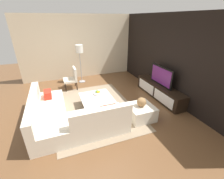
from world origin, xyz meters
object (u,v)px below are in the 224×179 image
(coffee_table, at_px, (97,102))
(accent_chair_near, at_px, (72,77))
(ottoman, at_px, (141,112))
(fruit_bowl, at_px, (98,93))
(decorative_ball, at_px, (142,102))
(floor_lamp, at_px, (79,51))
(media_console, at_px, (159,91))
(sectional_couch, at_px, (67,117))
(television, at_px, (161,76))

(coffee_table, relative_size, accent_chair_near, 1.17)
(ottoman, xyz_separation_m, fruit_bowl, (-1.17, -0.92, 0.23))
(decorative_ball, bearing_deg, fruit_bowl, -141.90)
(coffee_table, height_order, accent_chair_near, accent_chair_near)
(coffee_table, distance_m, ottoman, 1.42)
(floor_lamp, distance_m, ottoman, 3.72)
(coffee_table, bearing_deg, media_console, 87.51)
(media_console, height_order, accent_chair_near, accent_chair_near)
(accent_chair_near, distance_m, decorative_ball, 3.17)
(media_console, bearing_deg, decorative_ball, -55.21)
(accent_chair_near, xyz_separation_m, floor_lamp, (-0.59, 0.47, 0.88))
(floor_lamp, bearing_deg, sectional_couch, -17.61)
(floor_lamp, relative_size, fruit_bowl, 5.84)
(media_console, xyz_separation_m, sectional_couch, (0.50, -3.28, 0.04))
(coffee_table, relative_size, floor_lamp, 0.62)
(ottoman, bearing_deg, media_console, 124.79)
(accent_chair_near, bearing_deg, media_console, 54.99)
(media_console, distance_m, fruit_bowl, 2.22)
(television, bearing_deg, sectional_couch, -81.36)
(sectional_couch, distance_m, floor_lamp, 3.31)
(media_console, bearing_deg, floor_lamp, -136.75)
(media_console, height_order, coffee_table, media_console)
(ottoman, bearing_deg, television, 124.78)
(ottoman, distance_m, decorative_ball, 0.33)
(media_console, distance_m, floor_lamp, 3.58)
(ottoman, relative_size, decorative_ball, 2.69)
(sectional_couch, relative_size, ottoman, 3.31)
(sectional_couch, height_order, decorative_ball, sectional_couch)
(media_console, height_order, sectional_couch, sectional_couch)
(sectional_couch, distance_m, decorative_ball, 2.05)
(floor_lamp, height_order, fruit_bowl, floor_lamp)
(sectional_couch, distance_m, fruit_bowl, 1.34)
(media_console, distance_m, television, 0.58)
(media_console, relative_size, television, 2.02)
(fruit_bowl, bearing_deg, decorative_ball, 38.10)
(television, bearing_deg, decorative_ball, -55.22)
(floor_lamp, bearing_deg, media_console, 43.25)
(media_console, relative_size, decorative_ball, 8.60)
(accent_chair_near, relative_size, fruit_bowl, 3.11)
(media_console, height_order, floor_lamp, floor_lamp)
(sectional_couch, bearing_deg, coffee_table, 121.39)
(ottoman, height_order, decorative_ball, decorative_ball)
(media_console, relative_size, fruit_bowl, 7.98)
(floor_lamp, xyz_separation_m, decorative_ball, (3.37, 1.05, -0.84))
(sectional_couch, bearing_deg, television, 98.64)
(accent_chair_near, height_order, fruit_bowl, accent_chair_near)
(media_console, bearing_deg, television, 90.00)
(media_console, xyz_separation_m, fruit_bowl, (-0.28, -2.20, 0.18))
(media_console, bearing_deg, fruit_bowl, -97.28)
(media_console, xyz_separation_m, television, (-0.00, 0.00, 0.58))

